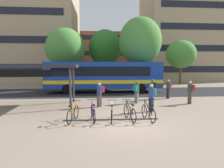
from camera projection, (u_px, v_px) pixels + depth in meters
name	position (u px, v px, depth m)	size (l,w,h in m)	color
ground	(127.00, 123.00, 9.08)	(200.00, 200.00, 0.00)	gray
bus_lane_asphalt	(111.00, 92.00, 19.90)	(80.00, 7.20, 0.01)	#232326
city_bus	(105.00, 76.00, 19.68)	(12.06, 2.71, 3.20)	#14389E
bike_rack	(111.00, 118.00, 9.62)	(4.91, 0.14, 0.70)	#47474C
parked_bicycle_orange_0	(73.00, 114.00, 9.39)	(0.56, 1.70, 0.99)	black
parked_bicycle_purple_1	(93.00, 113.00, 9.59)	(0.52, 1.71, 0.99)	black
parked_bicycle_white_2	(112.00, 113.00, 9.48)	(0.52, 1.72, 0.99)	black
parked_bicycle_black_3	(130.00, 113.00, 9.64)	(0.55, 1.70, 0.99)	black
parked_bicycle_black_4	(148.00, 113.00, 9.61)	(0.52, 1.71, 0.99)	black
transit_shelter	(26.00, 67.00, 12.63)	(7.06, 3.38, 2.89)	#38383D
commuter_maroon_pack_0	(169.00, 88.00, 15.98)	(0.59, 0.58, 1.63)	black
commuter_red_pack_1	(190.00, 91.00, 13.65)	(0.61, 0.53, 1.70)	#47382D
commuter_teal_pack_2	(152.00, 96.00, 11.38)	(0.60, 0.57, 1.70)	black
commuter_red_pack_3	(100.00, 93.00, 12.68)	(0.60, 0.55, 1.68)	#47382D
commuter_teal_pack_4	(137.00, 91.00, 13.95)	(0.57, 0.60, 1.65)	#565660
commuter_black_pack_5	(153.00, 88.00, 15.33)	(0.58, 0.60, 1.71)	#47382D
street_tree_0	(140.00, 41.00, 22.70)	(5.17, 5.17, 8.72)	brown
street_tree_1	(105.00, 48.00, 27.24)	(4.84, 4.84, 8.08)	brown
street_tree_2	(65.00, 49.00, 24.54)	(5.16, 5.16, 7.77)	brown
street_tree_3	(181.00, 54.00, 27.84)	(4.41, 4.41, 6.62)	brown
building_left_wing	(24.00, 35.00, 34.85)	(19.38, 13.68, 17.08)	tan
building_right_wing	(189.00, 25.00, 37.94)	(18.24, 11.86, 22.15)	tan
building_centre_block	(107.00, 56.00, 49.85)	(19.27, 12.03, 10.88)	brown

